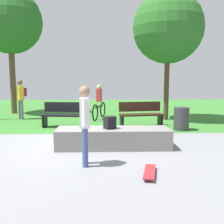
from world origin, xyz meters
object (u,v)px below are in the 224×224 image
object	(u,v)px
skater_performing_trick	(85,120)
trash_bin	(181,119)
pedestrian_with_backpack	(21,96)
cyclist_on_bicycle	(99,104)
concrete_ledge	(113,138)
park_bench_by_oak	(65,114)
skateboard_by_ledge	(150,172)
tree_broad_elm	(10,22)
backpack_on_ledge	(110,123)
park_bench_center_lawn	(141,114)
tree_tall_oak	(168,28)

from	to	relation	value
skater_performing_trick	trash_bin	xyz separation A→B (m)	(3.06, 3.61, -0.57)
trash_bin	pedestrian_with_backpack	xyz separation A→B (m)	(-6.27, 2.55, 0.64)
trash_bin	cyclist_on_bicycle	distance (m)	3.95
concrete_ledge	park_bench_by_oak	size ratio (longest dim) A/B	1.79
concrete_ledge	park_bench_by_oak	distance (m)	3.34
skateboard_by_ledge	tree_broad_elm	xyz separation A→B (m)	(-5.43, 8.71, 4.42)
tree_broad_elm	trash_bin	bearing A→B (deg)	-31.82
backpack_on_ledge	cyclist_on_bicycle	world-z (taller)	cyclist_on_bicycle
park_bench_by_oak	cyclist_on_bicycle	size ratio (longest dim) A/B	0.93
concrete_ledge	park_bench_by_oak	xyz separation A→B (m)	(-1.68, 2.88, 0.23)
trash_bin	pedestrian_with_backpack	distance (m)	6.79
trash_bin	cyclist_on_bicycle	bearing A→B (deg)	137.27
skateboard_by_ledge	park_bench_by_oak	size ratio (longest dim) A/B	0.50
park_bench_center_lawn	tree_broad_elm	bearing A→B (deg)	147.57
backpack_on_ledge	skateboard_by_ledge	size ratio (longest dim) A/B	0.39
backpack_on_ledge	skateboard_by_ledge	bearing A→B (deg)	73.65
skateboard_by_ledge	tree_broad_elm	world-z (taller)	tree_broad_elm
park_bench_by_oak	cyclist_on_bicycle	xyz separation A→B (m)	(1.21, 2.03, 0.15)
park_bench_by_oak	trash_bin	distance (m)	4.16
tree_tall_oak	tree_broad_elm	xyz separation A→B (m)	(-7.22, 2.23, 0.65)
cyclist_on_bicycle	tree_broad_elm	bearing A→B (deg)	157.31
skateboard_by_ledge	park_bench_by_oak	distance (m)	5.39
park_bench_center_lawn	cyclist_on_bicycle	world-z (taller)	cyclist_on_bicycle
tree_tall_oak	park_bench_center_lawn	bearing A→B (deg)	-130.20
park_bench_by_oak	trash_bin	size ratio (longest dim) A/B	2.06
trash_bin	park_bench_by_oak	bearing A→B (deg)	171.12
park_bench_by_oak	pedestrian_with_backpack	size ratio (longest dim) A/B	0.96
skateboard_by_ledge	park_bench_by_oak	world-z (taller)	park_bench_by_oak
tree_tall_oak	pedestrian_with_backpack	size ratio (longest dim) A/B	3.09
tree_broad_elm	park_bench_center_lawn	bearing A→B (deg)	-32.43
pedestrian_with_backpack	trash_bin	bearing A→B (deg)	-22.12
concrete_ledge	cyclist_on_bicycle	distance (m)	4.95
park_bench_center_lawn	tree_tall_oak	world-z (taller)	tree_tall_oak
park_bench_by_oak	cyclist_on_bicycle	bearing A→B (deg)	59.19
backpack_on_ledge	trash_bin	distance (m)	3.40
tree_tall_oak	trash_bin	distance (m)	4.11
skateboard_by_ledge	pedestrian_with_backpack	xyz separation A→B (m)	(-4.45, 6.76, 0.97)
park_bench_by_oak	skater_performing_trick	bearing A→B (deg)	-76.18
park_bench_center_lawn	tree_broad_elm	xyz separation A→B (m)	(-5.92, 3.76, 4.00)
tree_broad_elm	cyclist_on_bicycle	distance (m)	6.08
skater_performing_trick	cyclist_on_bicycle	world-z (taller)	skater_performing_trick
tree_broad_elm	cyclist_on_bicycle	world-z (taller)	tree_broad_elm
concrete_ledge	park_bench_center_lawn	bearing A→B (deg)	69.30
skater_performing_trick	park_bench_by_oak	distance (m)	4.41
trash_bin	pedestrian_with_backpack	bearing A→B (deg)	157.88
park_bench_by_oak	backpack_on_ledge	bearing A→B (deg)	-61.34
concrete_ledge	pedestrian_with_backpack	xyz separation A→B (m)	(-3.83, 4.78, 0.78)
skateboard_by_ledge	park_bench_center_lawn	distance (m)	4.99
park_bench_by_oak	tree_broad_elm	world-z (taller)	tree_broad_elm
pedestrian_with_backpack	tree_tall_oak	bearing A→B (deg)	-2.62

